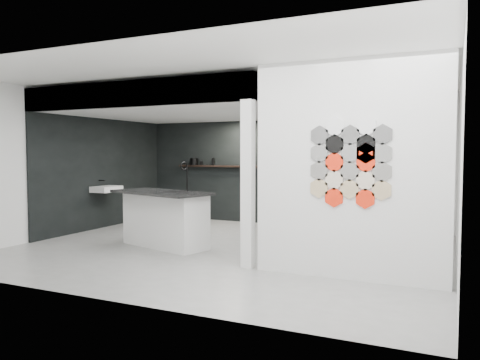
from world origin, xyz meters
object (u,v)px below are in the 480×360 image
(wall_basin, at_px, (107,189))
(glass_bowl, at_px, (291,164))
(stockpot, at_px, (194,162))
(glass_vase, at_px, (291,163))
(kettle, at_px, (282,163))
(partition_panel, at_px, (349,170))
(kitchen_island, at_px, (165,218))
(utensil_cup, at_px, (201,163))
(bottle_dark, at_px, (213,162))

(wall_basin, relative_size, glass_bowl, 5.02)
(stockpot, distance_m, glass_vase, 2.46)
(wall_basin, bearing_deg, kettle, 32.94)
(kettle, bearing_deg, glass_vase, 23.04)
(partition_panel, relative_size, glass_bowl, 23.42)
(kitchen_island, distance_m, glass_vase, 3.47)
(kettle, bearing_deg, utensil_cup, -156.96)
(kitchen_island, xyz_separation_m, utensil_cup, (-1.04, 3.12, 0.87))
(glass_vase, bearing_deg, wall_basin, -148.65)
(glass_vase, height_order, utensil_cup, glass_vase)
(wall_basin, xyz_separation_m, glass_bowl, (3.39, 2.07, 0.51))
(kitchen_island, distance_m, stockpot, 3.48)
(utensil_cup, bearing_deg, partition_panel, -41.71)
(stockpot, height_order, utensil_cup, stockpot)
(stockpot, xyz_separation_m, bottle_dark, (0.52, 0.00, 0.01))
(bottle_dark, bearing_deg, stockpot, 180.00)
(partition_panel, distance_m, kettle, 4.49)
(glass_vase, distance_m, utensil_cup, 2.26)
(partition_panel, xyz_separation_m, bottle_dark, (-4.01, 3.87, 0.01))
(glass_vase, bearing_deg, kettle, 180.00)
(stockpot, bearing_deg, kettle, 0.00)
(wall_basin, bearing_deg, bottle_dark, 54.86)
(wall_basin, relative_size, bottle_dark, 3.46)
(glass_vase, bearing_deg, kitchen_island, -111.34)
(kettle, xyz_separation_m, utensil_cup, (-2.06, 0.00, -0.02))
(wall_basin, distance_m, utensil_cup, 2.41)
(partition_panel, distance_m, kitchen_island, 3.50)
(kitchen_island, bearing_deg, glass_vase, 84.79)
(glass_bowl, relative_size, utensil_cup, 1.35)
(partition_panel, distance_m, glass_vase, 4.39)
(kitchen_island, bearing_deg, wall_basin, 170.24)
(stockpot, height_order, glass_vase, stockpot)
(kettle, bearing_deg, partition_panel, -36.44)
(kitchen_island, xyz_separation_m, glass_bowl, (1.22, 3.12, 0.87))
(kettle, relative_size, glass_vase, 0.98)
(partition_panel, xyz_separation_m, wall_basin, (-5.46, 1.80, -0.55))
(partition_panel, xyz_separation_m, utensil_cup, (-4.34, 3.87, -0.04))
(kettle, height_order, bottle_dark, bottle_dark)
(wall_basin, height_order, bottle_dark, bottle_dark)
(kitchen_island, bearing_deg, partition_panel, 3.37)
(utensil_cup, bearing_deg, kitchen_island, -71.52)
(bottle_dark, relative_size, utensil_cup, 1.96)
(bottle_dark, bearing_deg, wall_basin, -125.14)
(kitchen_island, height_order, bottle_dark, bottle_dark)
(glass_vase, bearing_deg, glass_bowl, 0.00)
(partition_panel, bearing_deg, kitchen_island, 167.24)
(kitchen_island, height_order, utensil_cup, kitchen_island)
(wall_basin, bearing_deg, utensil_cup, 61.33)
(glass_bowl, bearing_deg, wall_basin, -148.65)
(kettle, distance_m, glass_bowl, 0.20)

